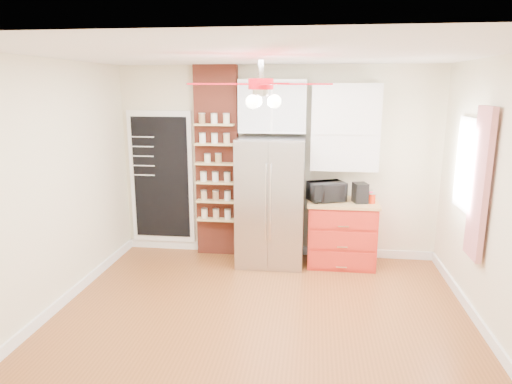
# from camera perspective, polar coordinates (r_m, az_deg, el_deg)

# --- Properties ---
(floor) EXTENTS (4.50, 4.50, 0.00)m
(floor) POSITION_cam_1_polar(r_m,az_deg,el_deg) (5.02, 0.54, -15.58)
(floor) COLOR brown
(floor) RESTS_ON ground
(ceiling) EXTENTS (4.50, 4.50, 0.00)m
(ceiling) POSITION_cam_1_polar(r_m,az_deg,el_deg) (4.42, 0.62, 16.85)
(ceiling) COLOR white
(ceiling) RESTS_ON wall_back
(wall_back) EXTENTS (4.50, 0.02, 2.70)m
(wall_back) POSITION_cam_1_polar(r_m,az_deg,el_deg) (6.49, 2.65, 3.65)
(wall_back) COLOR beige
(wall_back) RESTS_ON floor
(wall_front) EXTENTS (4.50, 0.02, 2.70)m
(wall_front) POSITION_cam_1_polar(r_m,az_deg,el_deg) (2.65, -4.55, -10.46)
(wall_front) COLOR beige
(wall_front) RESTS_ON floor
(wall_left) EXTENTS (0.02, 4.00, 2.70)m
(wall_left) POSITION_cam_1_polar(r_m,az_deg,el_deg) (5.29, -24.43, 0.32)
(wall_left) COLOR beige
(wall_left) RESTS_ON floor
(wall_right) EXTENTS (0.02, 4.00, 2.70)m
(wall_right) POSITION_cam_1_polar(r_m,az_deg,el_deg) (4.83, 28.15, -1.17)
(wall_right) COLOR beige
(wall_right) RESTS_ON floor
(chalkboard) EXTENTS (0.95, 0.05, 1.95)m
(chalkboard) POSITION_cam_1_polar(r_m,az_deg,el_deg) (6.84, -11.74, 1.76)
(chalkboard) COLOR white
(chalkboard) RESTS_ON wall_back
(brick_pillar) EXTENTS (0.60, 0.16, 2.70)m
(brick_pillar) POSITION_cam_1_polar(r_m,az_deg,el_deg) (6.53, -4.88, 3.68)
(brick_pillar) COLOR brown
(brick_pillar) RESTS_ON floor
(fridge) EXTENTS (0.90, 0.70, 1.75)m
(fridge) POSITION_cam_1_polar(r_m,az_deg,el_deg) (6.23, 1.86, -1.20)
(fridge) COLOR #A5A5AA
(fridge) RESTS_ON floor
(upper_glass_cabinet) EXTENTS (0.90, 0.35, 0.70)m
(upper_glass_cabinet) POSITION_cam_1_polar(r_m,az_deg,el_deg) (6.24, 2.13, 10.67)
(upper_glass_cabinet) COLOR white
(upper_glass_cabinet) RESTS_ON wall_back
(red_cabinet) EXTENTS (0.94, 0.64, 0.90)m
(red_cabinet) POSITION_cam_1_polar(r_m,az_deg,el_deg) (6.38, 10.62, -5.03)
(red_cabinet) COLOR red
(red_cabinet) RESTS_ON floor
(upper_shelf_unit) EXTENTS (0.90, 0.30, 1.15)m
(upper_shelf_unit) POSITION_cam_1_polar(r_m,az_deg,el_deg) (6.27, 11.08, 7.93)
(upper_shelf_unit) COLOR white
(upper_shelf_unit) RESTS_ON wall_back
(window) EXTENTS (0.04, 0.75, 1.05)m
(window) POSITION_cam_1_polar(r_m,az_deg,el_deg) (5.62, 25.01, 3.04)
(window) COLOR white
(window) RESTS_ON wall_right
(curtain) EXTENTS (0.06, 0.40, 1.55)m
(curtain) POSITION_cam_1_polar(r_m,az_deg,el_deg) (5.11, 26.18, 0.89)
(curtain) COLOR red
(curtain) RESTS_ON wall_right
(ceiling_fan) EXTENTS (1.40, 1.40, 0.44)m
(ceiling_fan) POSITION_cam_1_polar(r_m,az_deg,el_deg) (4.41, 0.61, 13.26)
(ceiling_fan) COLOR silver
(ceiling_fan) RESTS_ON ceiling
(toaster_oven) EXTENTS (0.56, 0.48, 0.26)m
(toaster_oven) POSITION_cam_1_polar(r_m,az_deg,el_deg) (6.21, 8.79, 0.07)
(toaster_oven) COLOR black
(toaster_oven) RESTS_ON red_cabinet
(coffee_maker) EXTENTS (0.22, 0.24, 0.26)m
(coffee_maker) POSITION_cam_1_polar(r_m,az_deg,el_deg) (6.20, 12.88, -0.09)
(coffee_maker) COLOR black
(coffee_maker) RESTS_ON red_cabinet
(canister_left) EXTENTS (0.12, 0.12, 0.13)m
(canister_left) POSITION_cam_1_polar(r_m,az_deg,el_deg) (6.21, 14.25, -0.80)
(canister_left) COLOR #AA2009
(canister_left) RESTS_ON red_cabinet
(canister_right) EXTENTS (0.09, 0.09, 0.16)m
(canister_right) POSITION_cam_1_polar(r_m,az_deg,el_deg) (6.25, 13.97, -0.56)
(canister_right) COLOR red
(canister_right) RESTS_ON red_cabinet
(pantry_jar_oats) EXTENTS (0.11, 0.11, 0.12)m
(pantry_jar_oats) POSITION_cam_1_polar(r_m,az_deg,el_deg) (6.39, -6.09, 4.18)
(pantry_jar_oats) COLOR beige
(pantry_jar_oats) RESTS_ON brick_pillar
(pantry_jar_beans) EXTENTS (0.09, 0.09, 0.12)m
(pantry_jar_beans) POSITION_cam_1_polar(r_m,az_deg,el_deg) (6.36, -4.73, 4.20)
(pantry_jar_beans) COLOR #93764B
(pantry_jar_beans) RESTS_ON brick_pillar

